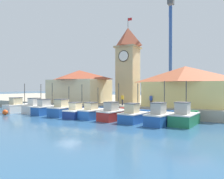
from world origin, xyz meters
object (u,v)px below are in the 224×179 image
fishing_boat_mid_right (95,112)px  clock_tower (128,63)px  port_crane_far (170,55)px  dock_worker_near_tower (122,99)px  warehouse_right (185,86)px  fishing_boat_left_outer (38,108)px  fishing_boat_right_inner (115,113)px  fishing_boat_right_outer (135,115)px  fishing_boat_far_right (162,117)px  warehouse_left (79,86)px  fishing_boat_far_left (21,107)px  fishing_boat_center (79,112)px  fishing_boat_end_right (184,117)px  dock_worker_along_quay (151,100)px  fishing_boat_left_inner (49,109)px  fishing_boat_mid_left (66,110)px  mooring_buoy (5,112)px

fishing_boat_mid_right → clock_tower: 12.79m
port_crane_far → dock_worker_near_tower: size_ratio=13.41×
warehouse_right → clock_tower: bearing=166.9°
fishing_boat_left_outer → fishing_boat_right_inner: 13.63m
fishing_boat_right_inner → fishing_boat_right_outer: size_ratio=1.12×
fishing_boat_far_right → dock_worker_near_tower: size_ratio=3.06×
warehouse_left → fishing_boat_far_left: bearing=-121.6°
fishing_boat_center → fishing_boat_end_right: (12.78, 0.93, 0.11)m
fishing_boat_far_left → fishing_boat_left_outer: fishing_boat_far_left is taller
warehouse_left → fishing_boat_end_right: bearing=-21.0°
fishing_boat_mid_right → fishing_boat_right_outer: bearing=-2.0°
dock_worker_along_quay → fishing_boat_far_left: bearing=-164.8°
fishing_boat_left_inner → port_crane_far: (13.26, 15.96, 8.69)m
port_crane_far → fishing_boat_right_outer: bearing=-88.6°
fishing_boat_mid_right → fishing_boat_left_inner: bearing=178.2°
fishing_boat_mid_left → dock_worker_near_tower: size_ratio=3.14×
fishing_boat_mid_left → fishing_boat_left_inner: bearing=177.8°
fishing_boat_center → warehouse_right: (11.34, 8.67, 3.37)m
fishing_boat_right_outer → clock_tower: 14.27m
fishing_boat_center → fishing_boat_left_outer: bearing=173.4°
dock_worker_near_tower → warehouse_right: bearing=21.6°
fishing_boat_left_inner → fishing_boat_right_outer: bearing=-1.9°
fishing_boat_center → warehouse_left: warehouse_left is taller
fishing_boat_center → fishing_boat_right_outer: bearing=1.3°
port_crane_far → dock_worker_along_quay: port_crane_far is taller
warehouse_left → dock_worker_near_tower: size_ratio=6.06×
fishing_boat_right_outer → fishing_boat_far_right: bearing=-2.8°
dock_worker_along_quay → port_crane_far: bearing=92.0°
fishing_boat_left_outer → warehouse_right: 21.66m
warehouse_right → fishing_boat_right_outer: bearing=-113.4°
fishing_boat_end_right → port_crane_far: 18.74m
fishing_boat_mid_left → warehouse_left: size_ratio=0.52×
fishing_boat_end_right → dock_worker_near_tower: fishing_boat_end_right is taller
port_crane_far → fishing_boat_end_right: bearing=-70.5°
dock_worker_near_tower → fishing_boat_right_outer: bearing=-51.3°
fishing_boat_center → dock_worker_along_quay: (7.63, 5.42, 1.44)m
fishing_boat_right_outer → dock_worker_along_quay: size_ratio=2.78×
dock_worker_along_quay → fishing_boat_center: bearing=-144.6°
fishing_boat_left_inner → warehouse_right: (17.35, 8.04, 3.29)m
fishing_boat_far_left → fishing_boat_right_inner: fishing_boat_far_left is taller
port_crane_far → fishing_boat_center: bearing=-113.6°
fishing_boat_left_outer → fishing_boat_end_right: size_ratio=0.97×
fishing_boat_right_inner → mooring_buoy: fishing_boat_right_inner is taller
fishing_boat_mid_left → warehouse_left: (-3.81, 7.84, 3.31)m
fishing_boat_center → port_crane_far: (7.25, 16.60, 8.77)m
fishing_boat_right_outer → mooring_buoy: fishing_boat_right_outer is taller
fishing_boat_right_inner → mooring_buoy: bearing=-166.9°
fishing_boat_far_left → dock_worker_along_quay: fishing_boat_far_left is taller
fishing_boat_right_inner → fishing_boat_left_inner: bearing=179.3°
fishing_boat_far_left → clock_tower: clock_tower is taller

